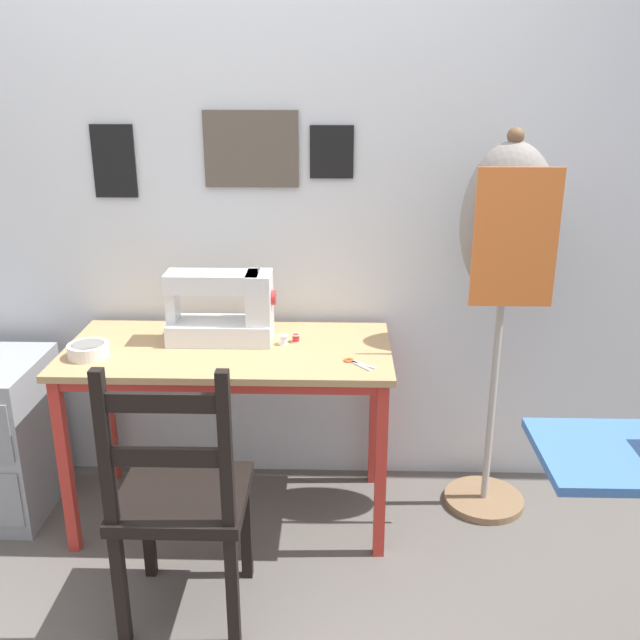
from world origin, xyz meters
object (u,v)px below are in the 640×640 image
Objects in this scene: thread_spool_near_machine at (284,340)px; scissors at (354,362)px; thread_spool_mid_table at (296,338)px; fabric_bowl at (88,350)px; wooden_chair at (181,500)px; dress_form at (506,243)px; sewing_machine at (225,309)px.

scissors is at bearing -33.62° from thread_spool_near_machine.
thread_spool_near_machine is 0.05m from thread_spool_mid_table.
scissors is (0.95, -0.03, -0.02)m from fabric_bowl.
scissors is at bearing 38.76° from wooden_chair.
dress_form is (0.81, 0.05, 0.36)m from thread_spool_near_machine.
scissors is 0.70m from dress_form.
wooden_chair is (-0.06, -0.64, -0.41)m from sewing_machine.
thread_spool_mid_table is 0.85m from dress_form.
fabric_bowl is 0.75m from thread_spool_mid_table.
fabric_bowl is at bearing 177.99° from scissors.
thread_spool_mid_table is at bearing -0.86° from sewing_machine.
dress_form reaches higher than thread_spool_near_machine.
wooden_chair is 0.61× the size of dress_form.
fabric_bowl is 3.98× the size of thread_spool_near_machine.
thread_spool_near_machine is at bearing 65.48° from wooden_chair.
sewing_machine is at bearing 84.76° from wooden_chair.
scissors is (0.48, -0.21, -0.12)m from sewing_machine.
fabric_bowl is 0.10× the size of dress_form.
scissors is at bearing -23.19° from sewing_machine.
dress_form reaches higher than thread_spool_mid_table.
fabric_bowl is at bearing -159.81° from sewing_machine.
dress_form is at bearing 3.72° from thread_spool_near_machine.
dress_form is (0.76, 0.02, 0.36)m from thread_spool_mid_table.
sewing_machine is 0.54m from scissors.
wooden_chair is (0.41, -0.47, -0.31)m from fabric_bowl.
thread_spool_near_machine is at bearing -8.24° from sewing_machine.
dress_form is (1.03, 0.02, 0.25)m from sewing_machine.
dress_form is (1.08, 0.66, 0.66)m from wooden_chair.
fabric_bowl is 0.95m from scissors.
thread_spool_mid_table is at bearing 137.15° from scissors.
thread_spool_near_machine is at bearing -176.28° from dress_form.
thread_spool_mid_table is (0.26, -0.00, -0.11)m from sewing_machine.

